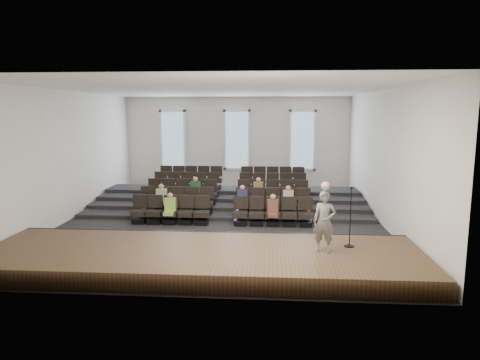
# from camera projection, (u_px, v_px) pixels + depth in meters

# --- Properties ---
(ground) EXTENTS (14.00, 14.00, 0.00)m
(ground) POSITION_uv_depth(u_px,v_px,m) (223.00, 221.00, 16.59)
(ground) COLOR black
(ground) RESTS_ON ground
(ceiling) EXTENTS (12.00, 14.00, 0.02)m
(ceiling) POSITION_uv_depth(u_px,v_px,m) (222.00, 89.00, 15.81)
(ceiling) COLOR white
(ceiling) RESTS_ON ground
(wall_back) EXTENTS (12.00, 0.04, 5.00)m
(wall_back) POSITION_uv_depth(u_px,v_px,m) (237.00, 144.00, 23.12)
(wall_back) COLOR white
(wall_back) RESTS_ON ground
(wall_front) EXTENTS (12.00, 0.04, 5.00)m
(wall_front) POSITION_uv_depth(u_px,v_px,m) (186.00, 189.00, 9.28)
(wall_front) COLOR white
(wall_front) RESTS_ON ground
(wall_left) EXTENTS (0.04, 14.00, 5.00)m
(wall_left) POSITION_uv_depth(u_px,v_px,m) (69.00, 156.00, 16.62)
(wall_left) COLOR white
(wall_left) RESTS_ON ground
(wall_right) EXTENTS (0.04, 14.00, 5.00)m
(wall_right) POSITION_uv_depth(u_px,v_px,m) (384.00, 158.00, 15.77)
(wall_right) COLOR white
(wall_right) RESTS_ON ground
(stage) EXTENTS (11.80, 3.60, 0.50)m
(stage) POSITION_uv_depth(u_px,v_px,m) (202.00, 259.00, 11.52)
(stage) COLOR #4E3421
(stage) RESTS_ON ground
(stage_lip) EXTENTS (11.80, 0.06, 0.52)m
(stage_lip) POSITION_uv_depth(u_px,v_px,m) (211.00, 240.00, 13.27)
(stage_lip) COLOR black
(stage_lip) RESTS_ON ground
(risers) EXTENTS (11.80, 4.80, 0.60)m
(risers) POSITION_uv_depth(u_px,v_px,m) (231.00, 200.00, 19.68)
(risers) COLOR black
(risers) RESTS_ON ground
(seating_rows) EXTENTS (6.80, 4.70, 1.67)m
(seating_rows) POSITION_uv_depth(u_px,v_px,m) (227.00, 196.00, 18.00)
(seating_rows) COLOR black
(seating_rows) RESTS_ON ground
(windows) EXTENTS (8.44, 0.10, 3.24)m
(windows) POSITION_uv_depth(u_px,v_px,m) (237.00, 140.00, 23.02)
(windows) COLOR white
(windows) RESTS_ON wall_back
(audience) EXTENTS (5.45, 2.64, 1.10)m
(audience) POSITION_uv_depth(u_px,v_px,m) (227.00, 198.00, 16.90)
(audience) COLOR #9AC34E
(audience) RESTS_ON seating_rows
(speaker) EXTENTS (0.65, 0.49, 1.62)m
(speaker) POSITION_uv_depth(u_px,v_px,m) (324.00, 222.00, 11.26)
(speaker) COLOR #64625F
(speaker) RESTS_ON stage
(mic_stand) EXTENTS (0.28, 0.28, 1.68)m
(mic_stand) POSITION_uv_depth(u_px,v_px,m) (350.00, 229.00, 11.71)
(mic_stand) COLOR black
(mic_stand) RESTS_ON stage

